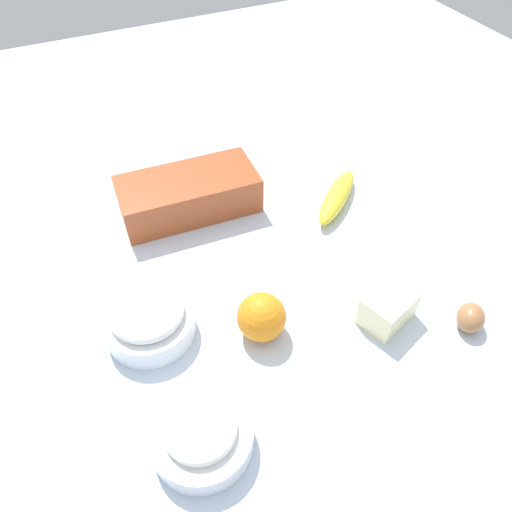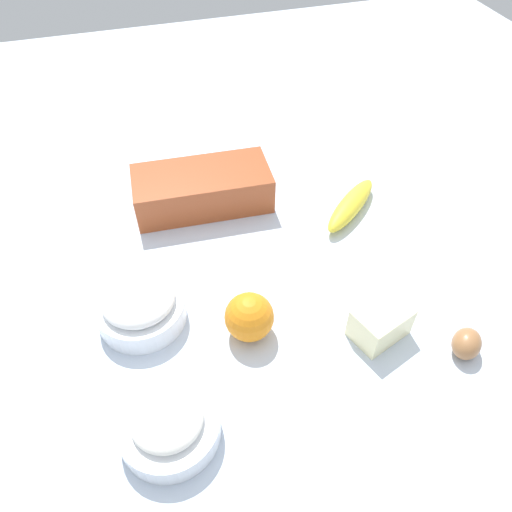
{
  "view_description": "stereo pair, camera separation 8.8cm",
  "coord_description": "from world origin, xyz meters",
  "px_view_note": "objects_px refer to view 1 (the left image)",
  "views": [
    {
      "loc": [
        -0.25,
        -0.55,
        0.68
      ],
      "look_at": [
        0.0,
        0.0,
        0.04
      ],
      "focal_mm": 34.25,
      "sensor_mm": 36.0,
      "label": 1
    },
    {
      "loc": [
        -0.17,
        -0.58,
        0.68
      ],
      "look_at": [
        0.0,
        0.0,
        0.04
      ],
      "focal_mm": 34.25,
      "sensor_mm": 36.0,
      "label": 2
    }
  ],
  "objects_px": {
    "egg_near_butter": "(471,318)",
    "butter_block": "(388,308)",
    "flour_bowl": "(201,434)",
    "orange_fruit": "(262,317)",
    "loaf_pan": "(189,194)",
    "banana": "(337,197)",
    "sugar_bowl": "(148,319)"
  },
  "relations": [
    {
      "from": "orange_fruit",
      "to": "egg_near_butter",
      "type": "relative_size",
      "value": 1.43
    },
    {
      "from": "banana",
      "to": "flour_bowl",
      "type": "bearing_deg",
      "value": -140.27
    },
    {
      "from": "orange_fruit",
      "to": "egg_near_butter",
      "type": "distance_m",
      "value": 0.35
    },
    {
      "from": "sugar_bowl",
      "to": "egg_near_butter",
      "type": "bearing_deg",
      "value": -23.57
    },
    {
      "from": "flour_bowl",
      "to": "orange_fruit",
      "type": "xyz_separation_m",
      "value": [
        0.16,
        0.14,
        0.01
      ]
    },
    {
      "from": "banana",
      "to": "butter_block",
      "type": "xyz_separation_m",
      "value": [
        -0.08,
        -0.29,
        0.01
      ]
    },
    {
      "from": "sugar_bowl",
      "to": "butter_block",
      "type": "distance_m",
      "value": 0.4
    },
    {
      "from": "loaf_pan",
      "to": "egg_near_butter",
      "type": "bearing_deg",
      "value": -52.77
    },
    {
      "from": "loaf_pan",
      "to": "butter_block",
      "type": "xyz_separation_m",
      "value": [
        0.21,
        -0.41,
        -0.01
      ]
    },
    {
      "from": "loaf_pan",
      "to": "butter_block",
      "type": "height_order",
      "value": "loaf_pan"
    },
    {
      "from": "flour_bowl",
      "to": "orange_fruit",
      "type": "bearing_deg",
      "value": 41.27
    },
    {
      "from": "butter_block",
      "to": "egg_near_butter",
      "type": "distance_m",
      "value": 0.14
    },
    {
      "from": "orange_fruit",
      "to": "butter_block",
      "type": "xyz_separation_m",
      "value": [
        0.2,
        -0.06,
        -0.01
      ]
    },
    {
      "from": "flour_bowl",
      "to": "orange_fruit",
      "type": "distance_m",
      "value": 0.21
    },
    {
      "from": "loaf_pan",
      "to": "flour_bowl",
      "type": "distance_m",
      "value": 0.51
    },
    {
      "from": "banana",
      "to": "loaf_pan",
      "type": "bearing_deg",
      "value": 158.22
    },
    {
      "from": "loaf_pan",
      "to": "sugar_bowl",
      "type": "bearing_deg",
      "value": -118.32
    },
    {
      "from": "loaf_pan",
      "to": "banana",
      "type": "xyz_separation_m",
      "value": [
        0.29,
        -0.12,
        -0.02
      ]
    },
    {
      "from": "flour_bowl",
      "to": "loaf_pan",
      "type": "bearing_deg",
      "value": 72.38
    },
    {
      "from": "orange_fruit",
      "to": "egg_near_butter",
      "type": "height_order",
      "value": "orange_fruit"
    },
    {
      "from": "butter_block",
      "to": "egg_near_butter",
      "type": "bearing_deg",
      "value": -31.24
    },
    {
      "from": "sugar_bowl",
      "to": "orange_fruit",
      "type": "relative_size",
      "value": 1.83
    },
    {
      "from": "banana",
      "to": "orange_fruit",
      "type": "xyz_separation_m",
      "value": [
        -0.29,
        -0.23,
        0.02
      ]
    },
    {
      "from": "flour_bowl",
      "to": "sugar_bowl",
      "type": "relative_size",
      "value": 0.97
    },
    {
      "from": "loaf_pan",
      "to": "banana",
      "type": "bearing_deg",
      "value": -18.56
    },
    {
      "from": "banana",
      "to": "egg_near_butter",
      "type": "xyz_separation_m",
      "value": [
        0.04,
        -0.37,
        0.0
      ]
    },
    {
      "from": "loaf_pan",
      "to": "sugar_bowl",
      "type": "relative_size",
      "value": 1.93
    },
    {
      "from": "egg_near_butter",
      "to": "butter_block",
      "type": "bearing_deg",
      "value": 148.76
    },
    {
      "from": "flour_bowl",
      "to": "orange_fruit",
      "type": "relative_size",
      "value": 1.77
    },
    {
      "from": "butter_block",
      "to": "egg_near_butter",
      "type": "height_order",
      "value": "butter_block"
    },
    {
      "from": "flour_bowl",
      "to": "butter_block",
      "type": "height_order",
      "value": "flour_bowl"
    },
    {
      "from": "banana",
      "to": "egg_near_butter",
      "type": "height_order",
      "value": "egg_near_butter"
    }
  ]
}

